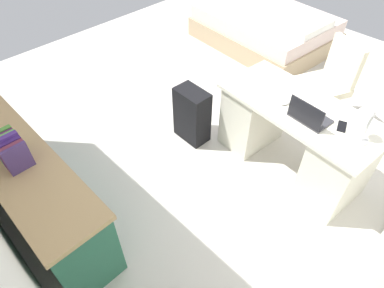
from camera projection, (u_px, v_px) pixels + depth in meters
ground_plane at (228, 114)px, 3.93m from camera, size 6.19×6.19×0.00m
desk at (293, 136)px, 3.09m from camera, size 1.49×0.79×0.74m
office_chair at (325, 88)px, 3.58m from camera, size 0.61×0.61×0.94m
credenza at (34, 190)px, 2.66m from camera, size 1.80×0.48×0.74m
bed at (265, 28)px, 4.98m from camera, size 2.01×1.55×0.58m
suitcase_black at (192, 115)px, 3.44m from camera, size 0.37×0.23×0.60m
laptop at (308, 116)px, 2.67m from camera, size 0.33×0.25×0.21m
computer_mouse at (285, 102)px, 2.86m from camera, size 0.07×0.10×0.03m
cell_phone_near_laptop at (342, 126)px, 2.65m from camera, size 0.11×0.15×0.01m
desk_lamp at (368, 113)px, 2.38m from camera, size 0.16×0.11×0.34m
book_row at (11, 150)px, 2.32m from camera, size 0.27×0.17×0.24m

